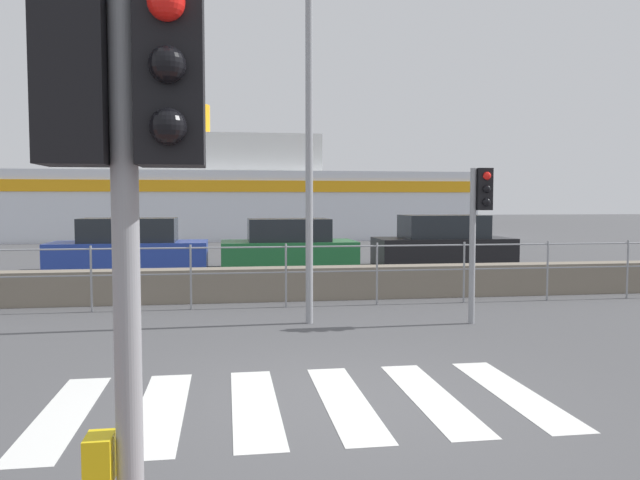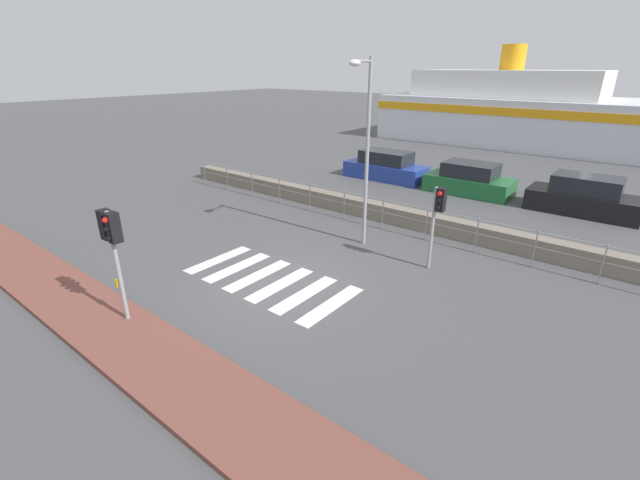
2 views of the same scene
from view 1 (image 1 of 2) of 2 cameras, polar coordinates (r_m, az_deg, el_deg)
name	(u,v)px [view 1 (image 1 of 2)]	position (r m, az deg, el deg)	size (l,w,h in m)	color
ground_plane	(340,401)	(6.47, 1.81, -14.52)	(160.00, 160.00, 0.00)	#4C4C4F
crosswalk	(300,403)	(6.41, -1.81, -14.66)	(4.95, 2.40, 0.01)	silver
seawall	(282,284)	(12.72, -3.50, -4.00)	(23.56, 0.55, 0.66)	slate
harbor_fence	(286,266)	(11.80, -3.13, -2.36)	(21.25, 0.04, 1.20)	gray
traffic_light_near	(123,148)	(2.40, -17.54, 8.00)	(0.58, 0.41, 2.82)	gray
traffic_light_far	(480,210)	(10.46, 14.39, 2.70)	(0.34, 0.32, 2.54)	gray
streetlamp	(311,92)	(10.10, -0.85, 13.38)	(0.32, 1.13, 6.01)	gray
ferry_boat	(236,195)	(35.08, -7.73, 4.06)	(23.61, 8.82, 7.23)	silver
parked_car_blue	(129,248)	(18.77, -17.03, -0.73)	(4.41, 1.73, 1.52)	#233D9E
parked_car_green	(289,247)	(18.66, -2.89, -0.65)	(3.99, 1.87, 1.48)	#1E6633
parked_car_black	(443,244)	(19.72, 11.18, -0.37)	(4.20, 1.79, 1.57)	black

